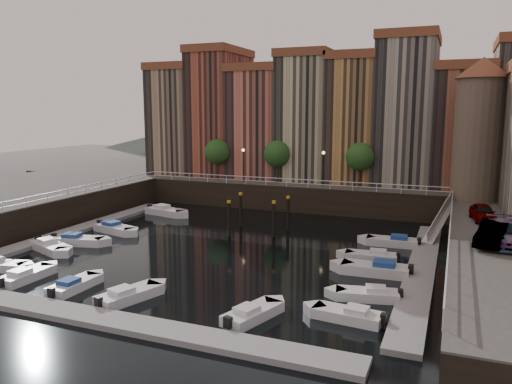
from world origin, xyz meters
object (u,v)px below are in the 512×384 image
at_px(mooring_pilings, 258,216).
at_px(car_a, 483,214).
at_px(car_b, 493,235).
at_px(boat_left_1, 50,247).
at_px(car_c, 505,235).
at_px(corner_tower, 479,127).
at_px(boat_left_2, 77,240).
at_px(gangway, 441,218).

distance_m(mooring_pilings, car_a, 20.01).
relative_size(mooring_pilings, car_b, 1.20).
relative_size(boat_left_1, car_c, 0.90).
height_order(boat_left_1, car_b, car_b).
distance_m(corner_tower, boat_left_2, 39.10).
distance_m(gangway, car_a, 6.74).
bearing_deg(mooring_pilings, corner_tower, 24.17).
xyz_separation_m(boat_left_2, car_c, (34.13, 1.60, 3.41)).
distance_m(corner_tower, mooring_pilings, 23.03).
bearing_deg(car_a, boat_left_2, -174.14).
bearing_deg(car_a, corner_tower, 82.88).
height_order(corner_tower, mooring_pilings, corner_tower).
distance_m(boat_left_2, car_a, 34.41).
xyz_separation_m(car_a, car_c, (1.04, -7.23, 0.10)).
bearing_deg(car_b, car_a, 106.24).
relative_size(corner_tower, gangway, 1.66).
xyz_separation_m(car_a, car_b, (0.31, -7.69, 0.08)).
xyz_separation_m(corner_tower, gangway, (-2.90, -4.50, -8.28)).
xyz_separation_m(boat_left_2, car_b, (33.40, 1.14, 3.39)).
xyz_separation_m(corner_tower, mooring_pilings, (-19.51, -8.76, -8.54)).
bearing_deg(corner_tower, car_a, -88.03).
bearing_deg(car_a, boat_left_1, -170.55).
distance_m(corner_tower, boat_left_1, 40.95).
bearing_deg(car_a, car_c, -90.88).
xyz_separation_m(gangway, mooring_pilings, (-16.61, -4.26, -0.27)).
bearing_deg(boat_left_2, gangway, 11.90).
relative_size(boat_left_2, car_a, 1.23).
bearing_deg(car_a, car_b, -96.79).
xyz_separation_m(gangway, boat_left_1, (-30.55, -16.98, -1.55)).
height_order(gangway, mooring_pilings, gangway).
relative_size(gangway, boat_left_2, 1.70).
height_order(car_b, car_c, car_c).
bearing_deg(mooring_pilings, boat_left_1, -137.62).
xyz_separation_m(corner_tower, car_b, (0.66, -17.83, -6.44)).
xyz_separation_m(boat_left_1, car_a, (33.80, 11.33, 3.31)).
xyz_separation_m(mooring_pilings, car_a, (19.86, -1.39, 2.03)).
xyz_separation_m(corner_tower, car_c, (1.39, -17.37, -6.41)).
height_order(mooring_pilings, car_b, car_b).
bearing_deg(boat_left_2, mooring_pilings, 23.70).
distance_m(mooring_pilings, boat_left_1, 18.91).
bearing_deg(gangway, mooring_pilings, -165.63).
height_order(boat_left_2, car_c, car_c).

